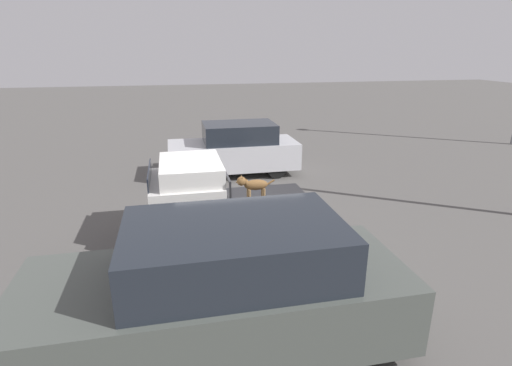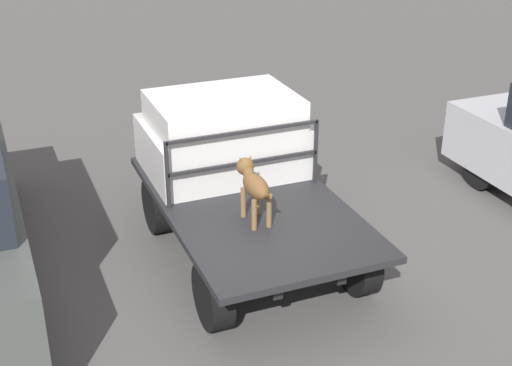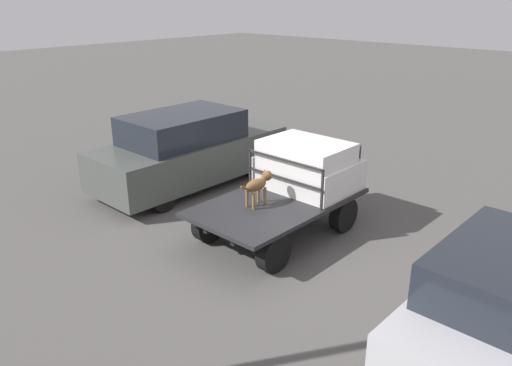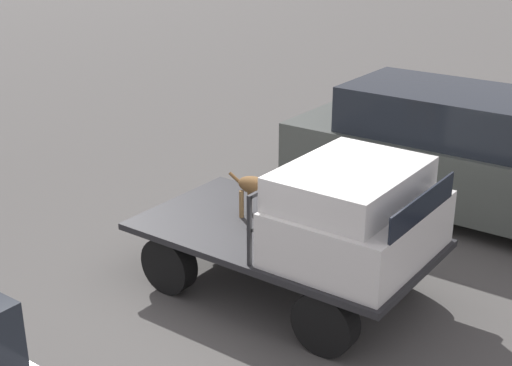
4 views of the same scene
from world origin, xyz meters
TOP-DOWN VIEW (x-y plane):
  - ground_plane at (0.00, 0.00)m, footprint 80.00×80.00m
  - flatbed_truck at (0.00, 0.00)m, footprint 3.57×2.02m
  - truck_cab at (0.96, 0.00)m, footprint 1.49×1.90m
  - truck_headboard at (0.18, 0.00)m, footprint 0.04×1.90m
  - dog at (-0.42, 0.13)m, footprint 0.88×0.23m
  - parked_pickup_far at (0.70, 3.54)m, footprint 5.15×1.99m

SIDE VIEW (x-z plane):
  - ground_plane at x=0.00m, z-range 0.00..0.00m
  - flatbed_truck at x=0.00m, z-range 0.18..0.96m
  - parked_pickup_far at x=0.70m, z-range -0.02..1.90m
  - dog at x=-0.42m, z-range 0.87..1.55m
  - truck_cab at x=0.96m, z-range 0.76..1.77m
  - truck_headboard at x=0.18m, z-range 0.92..1.74m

